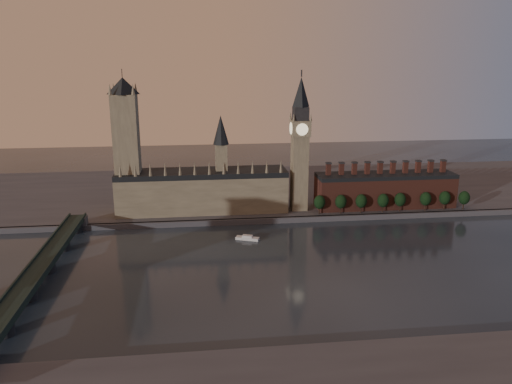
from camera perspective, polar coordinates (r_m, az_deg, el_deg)
The scene contains 16 objects.
ground at distance 294.12m, azimuth 7.23°, elevation -8.98°, with size 900.00×900.00×0.00m, color black.
north_bank at distance 458.75m, azimuth 1.96°, elevation 0.22°, with size 900.00×182.00×4.00m.
palace_of_westminster at distance 387.72m, azimuth -6.06°, elevation 0.38°, with size 130.00×30.30×74.00m.
victoria_tower at distance 383.73m, azimuth -14.58°, elevation 5.55°, with size 24.00×24.00×108.00m.
big_ben at distance 383.48m, azimuth 5.05°, elevation 5.62°, with size 15.00×15.00×107.00m.
chimney_block at distance 411.31m, azimuth 14.52°, elevation 0.28°, with size 110.00×25.00×37.00m.
embankment_tree_0 at distance 381.77m, azimuth 7.27°, elevation -1.16°, with size 8.60×8.60×14.88m.
embankment_tree_1 at distance 385.62m, azimuth 9.67°, elevation -1.09°, with size 8.60×8.60×14.88m.
embankment_tree_2 at distance 390.01m, azimuth 11.93°, elevation -1.02°, with size 8.60×8.60×14.88m.
embankment_tree_3 at distance 395.42m, azimuth 14.33°, elevation -0.95°, with size 8.60×8.60×14.88m.
embankment_tree_4 at distance 401.28m, azimuth 16.15°, elevation -0.85°, with size 8.60×8.60×14.88m.
embankment_tree_5 at distance 409.50m, azimuth 18.82°, elevation -0.75°, with size 8.60×8.60×14.88m.
embankment_tree_6 at distance 417.33m, azimuth 20.77°, elevation -0.64°, with size 8.60×8.60×14.88m.
embankment_tree_7 at distance 423.29m, azimuth 22.70°, elevation -0.62°, with size 8.60×8.60×14.88m.
westminster_bridge at distance 294.07m, azimuth -23.74°, elevation -8.63°, with size 14.00×200.00×11.55m.
river_boat at distance 339.73m, azimuth -0.98°, elevation -5.28°, with size 16.36×10.00×3.16m.
Camera 1 is at (-67.56, -260.39, 118.91)m, focal length 35.00 mm.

